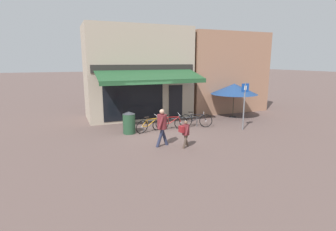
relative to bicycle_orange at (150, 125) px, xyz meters
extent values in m
plane|color=brown|center=(0.16, -0.17, -0.37)|extent=(160.00, 160.00, 0.00)
cube|color=tan|center=(0.53, 3.95, 2.44)|extent=(6.47, 3.00, 5.63)
cube|color=black|center=(-0.18, 2.43, 0.88)|extent=(3.56, 0.04, 2.20)
cube|color=black|center=(2.47, 2.43, 0.68)|extent=(0.90, 0.04, 2.10)
cube|color=#282623|center=(0.53, 2.43, 2.75)|extent=(6.14, 0.06, 0.44)
cube|color=#23512D|center=(0.53, 1.45, 2.43)|extent=(5.82, 2.00, 0.50)
cube|color=#23512D|center=(0.53, 0.46, 2.10)|extent=(5.82, 0.03, 0.20)
cube|color=#9E7056|center=(6.87, 4.45, 2.36)|extent=(5.81, 4.00, 5.47)
cylinder|color=#47494F|center=(1.23, 0.16, 0.18)|extent=(3.18, 0.04, 0.04)
cylinder|color=#47494F|center=(-0.31, 0.16, -0.10)|extent=(0.04, 0.04, 0.55)
cylinder|color=#47494F|center=(2.77, 0.16, -0.10)|extent=(0.04, 0.04, 0.55)
torus|color=black|center=(0.48, 0.15, -0.03)|extent=(0.71, 0.34, 0.70)
cylinder|color=#9E9EA3|center=(0.48, 0.15, -0.03)|extent=(0.09, 0.09, 0.08)
torus|color=black|center=(-0.47, -0.14, -0.03)|extent=(0.71, 0.34, 0.70)
cylinder|color=#9E9EA3|center=(-0.47, -0.14, -0.03)|extent=(0.09, 0.09, 0.08)
cylinder|color=orange|center=(0.12, 0.02, 0.13)|extent=(0.55, 0.15, 0.37)
cylinder|color=orange|center=(0.10, -0.02, 0.31)|extent=(0.60, 0.21, 0.05)
cylinder|color=orange|center=(-0.17, -0.07, 0.13)|extent=(0.10, 0.12, 0.37)
cylinder|color=orange|center=(-0.31, -0.09, -0.04)|extent=(0.35, 0.14, 0.05)
cylinder|color=orange|center=(-0.34, -0.12, 0.14)|extent=(0.31, 0.07, 0.36)
cylinder|color=orange|center=(0.44, 0.11, 0.13)|extent=(0.14, 0.12, 0.34)
cylinder|color=#9E9EA3|center=(-0.21, -0.12, 0.36)|extent=(0.06, 0.06, 0.11)
cube|color=black|center=(-0.22, -0.13, 0.43)|extent=(0.26, 0.17, 0.06)
cylinder|color=#9E9EA3|center=(0.39, 0.06, 0.37)|extent=(0.04, 0.05, 0.14)
cylinder|color=#9E9EA3|center=(0.40, 0.06, 0.44)|extent=(0.17, 0.50, 0.10)
torus|color=black|center=(1.69, -0.05, -0.02)|extent=(0.72, 0.23, 0.70)
cylinder|color=#9E9EA3|center=(1.69, -0.05, -0.02)|extent=(0.08, 0.08, 0.08)
torus|color=black|center=(0.69, 0.09, -0.02)|extent=(0.72, 0.23, 0.70)
cylinder|color=#9E9EA3|center=(0.69, 0.09, -0.02)|extent=(0.08, 0.08, 0.08)
cylinder|color=#B21E1E|center=(1.31, -0.02, 0.13)|extent=(0.56, 0.16, 0.37)
cylinder|color=#B21E1E|center=(1.27, -0.04, 0.31)|extent=(0.62, 0.11, 0.05)
cylinder|color=#B21E1E|center=(1.00, 0.02, 0.14)|extent=(0.13, 0.08, 0.37)
cylinder|color=#B21E1E|center=(0.87, 0.06, -0.03)|extent=(0.36, 0.08, 0.05)
cylinder|color=#B21E1E|center=(0.83, 0.05, 0.15)|extent=(0.30, 0.12, 0.37)
cylinder|color=#B21E1E|center=(1.63, -0.06, 0.14)|extent=(0.16, 0.07, 0.34)
cylinder|color=#9E9EA3|center=(0.94, 0.00, 0.37)|extent=(0.06, 0.04, 0.11)
cube|color=black|center=(0.93, -0.01, 0.44)|extent=(0.25, 0.14, 0.06)
cylinder|color=#9E9EA3|center=(1.57, -0.09, 0.37)|extent=(0.03, 0.05, 0.14)
cylinder|color=#9E9EA3|center=(1.57, -0.10, 0.44)|extent=(0.09, 0.52, 0.09)
torus|color=black|center=(3.14, -0.18, -0.02)|extent=(0.71, 0.39, 0.71)
cylinder|color=#9E9EA3|center=(3.14, -0.18, -0.02)|extent=(0.09, 0.09, 0.08)
torus|color=black|center=(2.11, 0.23, -0.02)|extent=(0.71, 0.39, 0.71)
cylinder|color=#9E9EA3|center=(2.11, 0.23, -0.02)|extent=(0.09, 0.09, 0.08)
cylinder|color=black|center=(2.75, 0.00, 0.14)|extent=(0.60, 0.22, 0.38)
cylinder|color=black|center=(2.72, 0.03, 0.32)|extent=(0.64, 0.29, 0.05)
cylinder|color=black|center=(2.44, 0.12, 0.14)|extent=(0.11, 0.12, 0.37)
cylinder|color=black|center=(2.29, 0.16, -0.03)|extent=(0.37, 0.18, 0.05)
cylinder|color=black|center=(2.26, 0.20, 0.15)|extent=(0.33, 0.11, 0.37)
cylinder|color=black|center=(3.09, -0.14, 0.14)|extent=(0.14, 0.13, 0.34)
cylinder|color=#9E9EA3|center=(2.40, 0.17, 0.38)|extent=(0.06, 0.06, 0.11)
cube|color=black|center=(2.39, 0.19, 0.44)|extent=(0.26, 0.19, 0.06)
cylinder|color=#9E9EA3|center=(3.04, -0.09, 0.38)|extent=(0.04, 0.05, 0.14)
cylinder|color=#9E9EA3|center=(3.05, -0.08, 0.45)|extent=(0.22, 0.49, 0.09)
cylinder|color=#282D47|center=(-0.10, -2.24, 0.01)|extent=(0.37, 0.19, 0.80)
cylinder|color=#282D47|center=(-0.36, -2.41, 0.01)|extent=(0.37, 0.19, 0.80)
cylinder|color=maroon|center=(-0.23, -2.32, 0.69)|extent=(0.48, 0.48, 0.60)
sphere|color=tan|center=(-0.23, -2.32, 1.12)|extent=(0.20, 0.20, 0.20)
cylinder|color=maroon|center=(-0.36, -2.53, 0.69)|extent=(0.30, 0.14, 0.54)
cylinder|color=maroon|center=(-0.12, -2.10, 0.83)|extent=(0.26, 0.19, 0.29)
cylinder|color=tan|center=(-0.10, -2.11, 0.91)|extent=(0.21, 0.22, 0.42)
cube|color=black|center=(-0.14, -2.16, 1.10)|extent=(0.03, 0.07, 0.14)
cylinder|color=#47382D|center=(0.69, -2.76, -0.10)|extent=(0.26, 0.13, 0.57)
cylinder|color=#47382D|center=(0.56, -2.94, -0.10)|extent=(0.26, 0.13, 0.57)
cylinder|color=maroon|center=(0.62, -2.85, 0.39)|extent=(0.34, 0.34, 0.43)
sphere|color=brown|center=(0.62, -2.85, 0.70)|extent=(0.14, 0.14, 0.14)
cylinder|color=maroon|center=(0.59, -3.03, 0.39)|extent=(0.22, 0.17, 0.39)
cylinder|color=maroon|center=(0.66, -2.67, 0.39)|extent=(0.22, 0.17, 0.39)
cube|color=maroon|center=(0.41, -2.88, 0.44)|extent=(0.18, 0.27, 0.26)
cylinder|color=#23472D|center=(-1.05, 0.14, 0.12)|extent=(0.61, 0.61, 0.99)
cone|color=#33353A|center=(-1.05, 0.14, 0.68)|extent=(0.63, 0.63, 0.12)
cylinder|color=slate|center=(4.66, -1.40, 0.87)|extent=(0.07, 0.07, 2.49)
cube|color=#14429E|center=(4.66, -1.41, 1.84)|extent=(0.44, 0.02, 0.44)
cube|color=white|center=(4.66, -1.43, 1.84)|extent=(0.14, 0.01, 0.22)
cylinder|color=#4C3D2D|center=(6.05, 1.41, 0.68)|extent=(0.05, 0.05, 2.11)
cone|color=navy|center=(6.05, 1.41, 1.46)|extent=(2.92, 2.92, 0.66)
cylinder|color=#262628|center=(6.05, 1.41, -0.34)|extent=(0.44, 0.44, 0.06)
camera|label=1|loc=(-4.01, -12.31, 3.19)|focal=28.00mm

